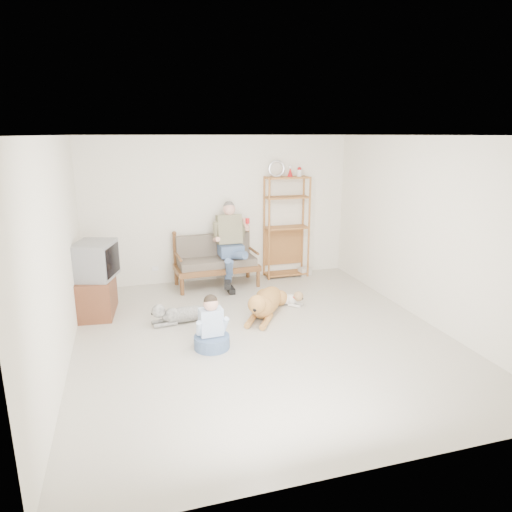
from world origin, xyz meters
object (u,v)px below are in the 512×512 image
object	(u,v)px
loveseat	(216,259)
etagere	(286,226)
tv_stand	(97,295)
golden_retriever	(265,303)

from	to	relation	value
loveseat	etagere	bearing A→B (deg)	3.27
etagere	tv_stand	world-z (taller)	etagere
loveseat	tv_stand	xyz separation A→B (m)	(-2.06, -0.89, -0.19)
etagere	golden_retriever	world-z (taller)	etagere
etagere	golden_retriever	distance (m)	2.21
loveseat	etagere	world-z (taller)	etagere
loveseat	tv_stand	world-z (taller)	loveseat
loveseat	golden_retriever	size ratio (longest dim) A/B	1.08
tv_stand	golden_retriever	xyz separation A→B (m)	(2.50, -0.76, -0.11)
loveseat	golden_retriever	world-z (taller)	loveseat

